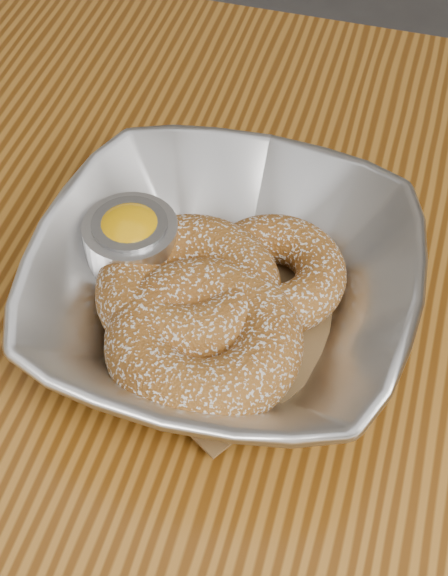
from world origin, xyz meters
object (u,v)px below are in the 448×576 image
(ramekin, at_px, (132,245))
(table, at_px, (246,492))
(donut_extra, at_px, (189,290))
(serving_bowl, at_px, (224,290))
(donut_back, at_px, (274,273))
(donut_front, at_px, (204,341))

(ramekin, bearing_deg, table, -38.43)
(donut_extra, distance_m, ramekin, 0.05)
(table, bearing_deg, donut_extra, 133.95)
(serving_bowl, xyz_separation_m, ramekin, (-0.06, 0.01, 0.01))
(donut_back, height_order, ramekin, ramekin)
(serving_bowl, distance_m, donut_back, 0.03)
(table, distance_m, serving_bowl, 0.14)
(donut_extra, xyz_separation_m, ramekin, (-0.04, 0.02, 0.00))
(table, relative_size, donut_extra, 10.83)
(table, xyz_separation_m, donut_front, (-0.03, 0.02, 0.13))
(serving_bowl, height_order, donut_front, serving_bowl)
(donut_back, relative_size, ramekin, 1.53)
(table, xyz_separation_m, donut_back, (-0.01, 0.08, 0.12))
(table, distance_m, donut_back, 0.15)
(serving_bowl, bearing_deg, ramekin, 166.79)
(table, distance_m, ramekin, 0.18)
(donut_front, height_order, donut_extra, same)
(serving_bowl, bearing_deg, donut_back, 42.88)
(serving_bowl, xyz_separation_m, donut_extra, (-0.02, -0.01, 0.00))
(table, relative_size, serving_bowl, 5.22)
(serving_bowl, distance_m, donut_extra, 0.02)
(serving_bowl, xyz_separation_m, donut_front, (-0.00, -0.04, 0.00))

